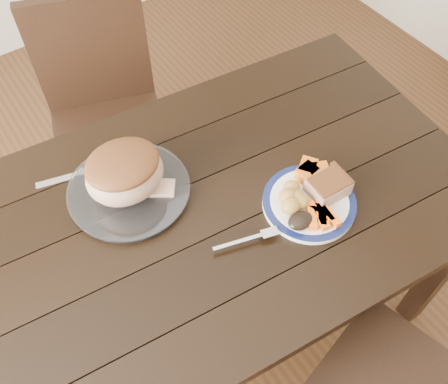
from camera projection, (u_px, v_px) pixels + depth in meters
ground at (204, 317)px, 1.96m from camera, size 4.00×4.00×0.00m
dining_table at (197, 229)px, 1.43m from camera, size 1.68×1.05×0.75m
chair_far at (104, 108)px, 1.91m from camera, size 0.54×0.54×0.93m
dinner_plate at (309, 203)px, 1.36m from camera, size 0.26×0.26×0.02m
plate_rim at (309, 201)px, 1.36m from camera, size 0.26×0.26×0.02m
serving_platter at (129, 191)px, 1.39m from camera, size 0.33×0.33×0.02m
pork_slice at (328, 187)px, 1.35m from camera, size 0.11×0.09×0.05m
roasted_potatoes at (293, 198)px, 1.33m from camera, size 0.09×0.09×0.05m
carrot_batons at (321, 215)px, 1.31m from camera, size 0.08×0.11×0.02m
pumpkin_wedges at (311, 171)px, 1.39m from camera, size 0.09×0.09×0.04m
dark_mushroom at (300, 221)px, 1.30m from camera, size 0.07×0.05×0.03m
fork at (251, 238)px, 1.28m from camera, size 0.18×0.07×0.00m
roast_joint at (125, 174)px, 1.32m from camera, size 0.21×0.18×0.14m
cut_slice at (162, 188)px, 1.37m from camera, size 0.09×0.09×0.02m
carving_knife at (112, 164)px, 1.45m from camera, size 0.32×0.10×0.01m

